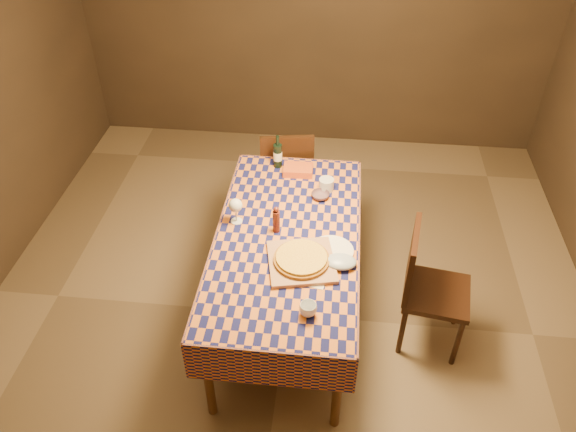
# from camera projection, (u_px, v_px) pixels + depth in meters

# --- Properties ---
(room) EXTENTS (5.00, 5.10, 2.70)m
(room) POSITION_uv_depth(u_px,v_px,m) (287.00, 162.00, 3.27)
(room) COLOR brown
(room) RESTS_ON ground
(dining_table) EXTENTS (0.94, 1.84, 0.77)m
(dining_table) POSITION_uv_depth(u_px,v_px,m) (287.00, 245.00, 3.69)
(dining_table) COLOR brown
(dining_table) RESTS_ON ground
(cutting_board) EXTENTS (0.47, 0.47, 0.03)m
(cutting_board) POSITION_uv_depth(u_px,v_px,m) (301.00, 262.00, 3.44)
(cutting_board) COLOR #A4714D
(cutting_board) RESTS_ON dining_table
(pizza) EXTENTS (0.37, 0.37, 0.03)m
(pizza) POSITION_uv_depth(u_px,v_px,m) (302.00, 258.00, 3.42)
(pizza) COLOR #8B5517
(pizza) RESTS_ON cutting_board
(pepper_mill) EXTENTS (0.05, 0.05, 0.20)m
(pepper_mill) POSITION_uv_depth(u_px,v_px,m) (276.00, 220.00, 3.62)
(pepper_mill) COLOR #531D13
(pepper_mill) RESTS_ON dining_table
(bowl) EXTENTS (0.14, 0.14, 0.04)m
(bowl) POSITION_uv_depth(u_px,v_px,m) (320.00, 196.00, 3.94)
(bowl) COLOR #5A404C
(bowl) RESTS_ON dining_table
(wine_glass) EXTENTS (0.10, 0.10, 0.18)m
(wine_glass) POSITION_uv_depth(u_px,v_px,m) (236.00, 206.00, 3.67)
(wine_glass) COLOR silver
(wine_glass) RESTS_ON dining_table
(wine_bottle) EXTENTS (0.07, 0.07, 0.27)m
(wine_bottle) POSITION_uv_depth(u_px,v_px,m) (278.00, 155.00, 4.20)
(wine_bottle) COLOR black
(wine_bottle) RESTS_ON dining_table
(deli_tub) EXTENTS (0.12, 0.12, 0.09)m
(deli_tub) POSITION_uv_depth(u_px,v_px,m) (326.00, 184.00, 4.00)
(deli_tub) COLOR silver
(deli_tub) RESTS_ON dining_table
(takeout_container) EXTENTS (0.22, 0.15, 0.05)m
(takeout_container) POSITION_uv_depth(u_px,v_px,m) (298.00, 170.00, 4.17)
(takeout_container) COLOR #C34B19
(takeout_container) RESTS_ON dining_table
(white_plate) EXTENTS (0.35, 0.35, 0.02)m
(white_plate) POSITION_uv_depth(u_px,v_px,m) (331.00, 251.00, 3.52)
(white_plate) COLOR white
(white_plate) RESTS_ON dining_table
(tumbler) EXTENTS (0.13, 0.13, 0.08)m
(tumbler) POSITION_uv_depth(u_px,v_px,m) (308.00, 309.00, 3.11)
(tumbler) COLOR white
(tumbler) RESTS_ON dining_table
(flour_patch) EXTENTS (0.34, 0.29, 0.00)m
(flour_patch) POSITION_uv_depth(u_px,v_px,m) (304.00, 271.00, 3.39)
(flour_patch) COLOR white
(flour_patch) RESTS_ON dining_table
(flour_bag) EXTENTS (0.22, 0.18, 0.06)m
(flour_bag) POSITION_uv_depth(u_px,v_px,m) (341.00, 262.00, 3.42)
(flour_bag) COLOR #9BADC7
(flour_bag) RESTS_ON dining_table
(chair_far) EXTENTS (0.48, 0.49, 0.93)m
(chair_far) POSITION_uv_depth(u_px,v_px,m) (286.00, 172.00, 4.63)
(chair_far) COLOR black
(chair_far) RESTS_ON ground
(chair_right) EXTENTS (0.49, 0.48, 0.93)m
(chair_right) POSITION_uv_depth(u_px,v_px,m) (426.00, 283.00, 3.66)
(chair_right) COLOR black
(chair_right) RESTS_ON ground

